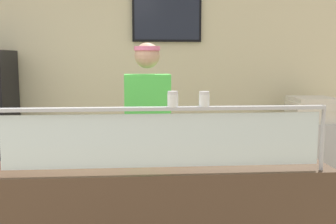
% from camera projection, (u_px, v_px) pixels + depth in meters
% --- Properties ---
extents(shop_rear_unit, '(6.55, 0.13, 2.70)m').
position_uv_depth(shop_rear_unit, '(150.00, 81.00, 4.85)').
color(shop_rear_unit, beige).
rests_on(shop_rear_unit, ground).
extents(sneeze_guard, '(1.97, 0.06, 0.40)m').
position_uv_depth(sneeze_guard, '(164.00, 131.00, 2.42)').
color(sneeze_guard, '#B2B5BC').
rests_on(sneeze_guard, serving_counter).
extents(pizza_tray, '(0.41, 0.41, 0.04)m').
position_uv_depth(pizza_tray, '(165.00, 156.00, 2.82)').
color(pizza_tray, '#9EA0A8').
rests_on(pizza_tray, serving_counter).
extents(pizza_server, '(0.14, 0.29, 0.01)m').
position_uv_depth(pizza_server, '(171.00, 153.00, 2.80)').
color(pizza_server, '#ADAFB7').
rests_on(pizza_server, pizza_tray).
extents(parmesan_shaker, '(0.06, 0.06, 0.09)m').
position_uv_depth(parmesan_shaker, '(173.00, 100.00, 2.40)').
color(parmesan_shaker, white).
rests_on(parmesan_shaker, sneeze_guard).
extents(pepper_flake_shaker, '(0.06, 0.06, 0.09)m').
position_uv_depth(pepper_flake_shaker, '(204.00, 100.00, 2.42)').
color(pepper_flake_shaker, white).
rests_on(pepper_flake_shaker, sneeze_guard).
extents(worker_figure, '(0.41, 0.50, 1.76)m').
position_uv_depth(worker_figure, '(148.00, 133.00, 3.46)').
color(worker_figure, '#23232D').
rests_on(worker_figure, ground).
extents(prep_shelf, '(0.70, 0.55, 0.93)m').
position_uv_depth(prep_shelf, '(308.00, 162.00, 4.62)').
color(prep_shelf, '#B7BABF').
rests_on(prep_shelf, ground).
extents(pizza_box_stack, '(0.49, 0.48, 0.27)m').
position_uv_depth(pizza_box_stack, '(311.00, 109.00, 4.54)').
color(pizza_box_stack, silver).
rests_on(pizza_box_stack, prep_shelf).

